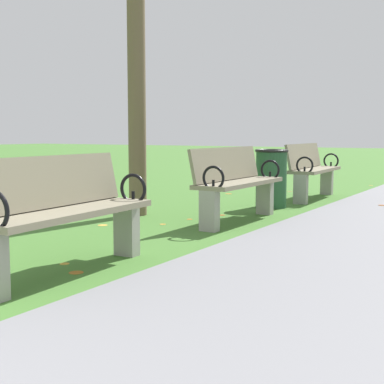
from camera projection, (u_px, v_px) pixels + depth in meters
name	position (u px, v px, depth m)	size (l,w,h in m)	color
park_bench_2	(63.00, 211.00, 4.14)	(0.55, 1.62, 0.90)	gray
park_bench_3	(236.00, 182.00, 6.60)	(0.48, 1.60, 0.90)	gray
park_bench_4	(312.00, 169.00, 8.92)	(0.54, 1.62, 0.90)	gray
trash_bin	(271.00, 178.00, 7.88)	(0.48, 0.48, 0.84)	#234C2D
scattered_leaves	(264.00, 220.00, 6.69)	(4.63, 13.11, 0.02)	gold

